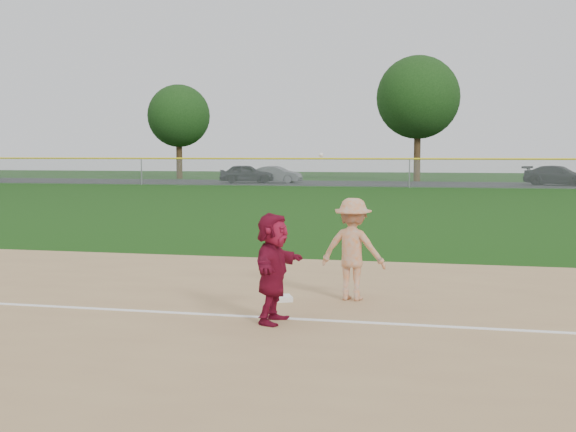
% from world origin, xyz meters
% --- Properties ---
extents(ground, '(160.00, 160.00, 0.00)m').
position_xyz_m(ground, '(0.00, 0.00, 0.00)').
color(ground, '#123A0B').
rests_on(ground, ground).
extents(foul_line, '(60.00, 0.10, 0.01)m').
position_xyz_m(foul_line, '(0.00, -0.80, 0.03)').
color(foul_line, white).
rests_on(foul_line, infield_dirt).
extents(parking_asphalt, '(120.00, 10.00, 0.01)m').
position_xyz_m(parking_asphalt, '(0.00, 46.00, 0.01)').
color(parking_asphalt, black).
rests_on(parking_asphalt, ground).
extents(first_base, '(0.45, 0.45, 0.08)m').
position_xyz_m(first_base, '(0.12, 0.43, 0.06)').
color(first_base, silver).
rests_on(first_base, infield_dirt).
extents(base_runner, '(0.61, 1.48, 1.55)m').
position_xyz_m(base_runner, '(0.36, -1.05, 0.80)').
color(base_runner, maroon).
rests_on(base_runner, infield_dirt).
extents(car_left, '(4.68, 2.72, 1.50)m').
position_xyz_m(car_left, '(-13.11, 44.91, 0.76)').
color(car_left, black).
rests_on(car_left, parking_asphalt).
extents(car_mid, '(4.14, 1.65, 1.34)m').
position_xyz_m(car_mid, '(-10.88, 45.62, 0.68)').
color(car_mid, '#56595E').
rests_on(car_mid, parking_asphalt).
extents(car_right, '(5.41, 3.89, 1.46)m').
position_xyz_m(car_right, '(10.60, 45.63, 0.74)').
color(car_right, black).
rests_on(car_right, parking_asphalt).
extents(first_base_play, '(1.16, 0.92, 2.38)m').
position_xyz_m(first_base_play, '(1.24, 0.78, 0.85)').
color(first_base_play, '#ADADB0').
rests_on(first_base_play, infield_dirt).
extents(outfield_fence, '(110.00, 0.12, 110.00)m').
position_xyz_m(outfield_fence, '(0.00, 40.00, 1.96)').
color(outfield_fence, '#999EA0').
rests_on(outfield_fence, ground).
extents(tree_1, '(5.80, 5.80, 8.75)m').
position_xyz_m(tree_1, '(-22.00, 53.00, 5.83)').
color(tree_1, '#342513').
rests_on(tree_1, ground).
extents(tree_2, '(7.00, 7.00, 10.58)m').
position_xyz_m(tree_2, '(0.00, 51.50, 7.06)').
color(tree_2, '#3A2915').
rests_on(tree_2, ground).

